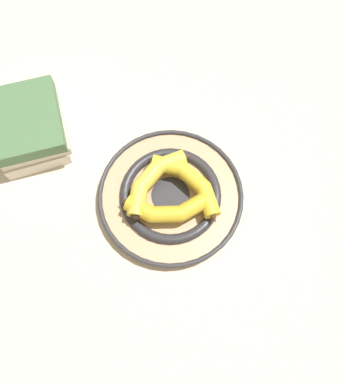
# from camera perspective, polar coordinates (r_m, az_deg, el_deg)

# --- Properties ---
(ground_plane) EXTENTS (2.80, 2.80, 0.00)m
(ground_plane) POSITION_cam_1_polar(r_m,az_deg,el_deg) (0.83, 0.37, -1.27)
(ground_plane) COLOR beige
(decorative_bowl) EXTENTS (0.32, 0.32, 0.04)m
(decorative_bowl) POSITION_cam_1_polar(r_m,az_deg,el_deg) (0.82, -0.00, -0.54)
(decorative_bowl) COLOR tan
(decorative_bowl) RESTS_ON ground_plane
(banana_a) EXTENTS (0.19, 0.07, 0.03)m
(banana_a) POSITION_cam_1_polar(r_m,az_deg,el_deg) (0.77, -0.93, -2.81)
(banana_a) COLOR gold
(banana_a) RESTS_ON decorative_bowl
(banana_b) EXTENTS (0.16, 0.15, 0.03)m
(banana_b) POSITION_cam_1_polar(r_m,az_deg,el_deg) (0.79, 3.06, 1.50)
(banana_b) COLOR yellow
(banana_b) RESTS_ON decorative_bowl
(banana_c) EXTENTS (0.14, 0.16, 0.04)m
(banana_c) POSITION_cam_1_polar(r_m,az_deg,el_deg) (0.80, -2.62, 2.03)
(banana_c) COLOR yellow
(banana_c) RESTS_ON decorative_bowl
(book_stack) EXTENTS (0.21, 0.24, 0.10)m
(book_stack) POSITION_cam_1_polar(r_m,az_deg,el_deg) (0.91, -20.89, 9.43)
(book_stack) COLOR silver
(book_stack) RESTS_ON ground_plane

